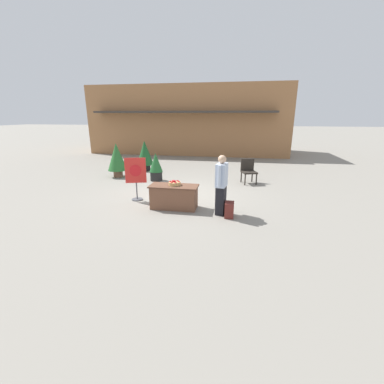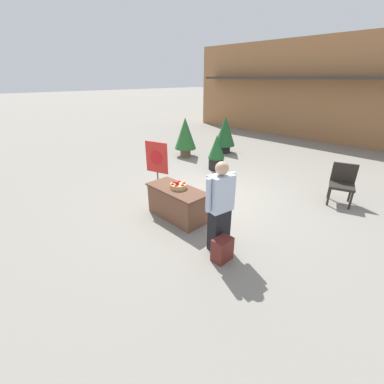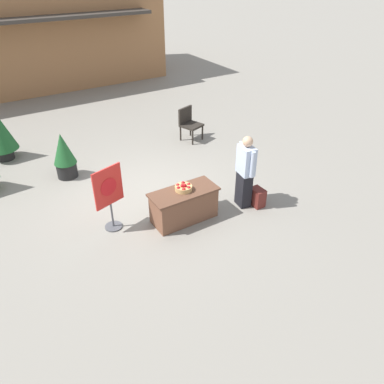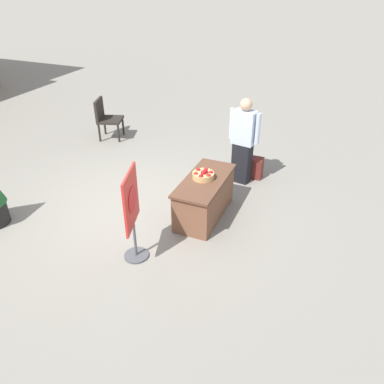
{
  "view_description": "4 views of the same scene",
  "coord_description": "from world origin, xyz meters",
  "px_view_note": "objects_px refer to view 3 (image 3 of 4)",
  "views": [
    {
      "loc": [
        2.07,
        -8.3,
        2.69
      ],
      "look_at": [
        0.74,
        -1.06,
        0.46
      ],
      "focal_mm": 24.0,
      "sensor_mm": 36.0,
      "label": 1
    },
    {
      "loc": [
        4.1,
        -4.55,
        2.88
      ],
      "look_at": [
        0.47,
        -1.03,
        0.62
      ],
      "focal_mm": 24.0,
      "sensor_mm": 36.0,
      "label": 2
    },
    {
      "loc": [
        -3.05,
        -6.82,
        4.79
      ],
      "look_at": [
        0.41,
        -1.3,
        0.64
      ],
      "focal_mm": 35.0,
      "sensor_mm": 36.0,
      "label": 3
    },
    {
      "loc": [
        -4.74,
        -3.12,
        3.64
      ],
      "look_at": [
        0.04,
        -1.12,
        0.53
      ],
      "focal_mm": 35.0,
      "sensor_mm": 36.0,
      "label": 4
    }
  ],
  "objects_px": {
    "person_visitor": "(245,172)",
    "backpack": "(257,197)",
    "display_table": "(184,205)",
    "poster_board": "(109,195)",
    "potted_plant_near_left": "(64,155)",
    "apple_basket": "(184,188)",
    "patio_chair": "(189,122)"
  },
  "relations": [
    {
      "from": "person_visitor",
      "to": "backpack",
      "type": "relative_size",
      "value": 3.96
    },
    {
      "from": "display_table",
      "to": "person_visitor",
      "type": "xyz_separation_m",
      "value": [
        1.4,
        -0.23,
        0.5
      ]
    },
    {
      "from": "display_table",
      "to": "backpack",
      "type": "bearing_deg",
      "value": -14.42
    },
    {
      "from": "display_table",
      "to": "poster_board",
      "type": "bearing_deg",
      "value": 159.16
    },
    {
      "from": "display_table",
      "to": "poster_board",
      "type": "xyz_separation_m",
      "value": [
        -1.39,
        0.53,
        0.43
      ]
    },
    {
      "from": "display_table",
      "to": "potted_plant_near_left",
      "type": "xyz_separation_m",
      "value": [
        -1.57,
        3.12,
        0.26
      ]
    },
    {
      "from": "apple_basket",
      "to": "patio_chair",
      "type": "bearing_deg",
      "value": 56.77
    },
    {
      "from": "person_visitor",
      "to": "backpack",
      "type": "height_order",
      "value": "person_visitor"
    },
    {
      "from": "patio_chair",
      "to": "potted_plant_near_left",
      "type": "height_order",
      "value": "potted_plant_near_left"
    },
    {
      "from": "display_table",
      "to": "backpack",
      "type": "height_order",
      "value": "display_table"
    },
    {
      "from": "display_table",
      "to": "person_visitor",
      "type": "height_order",
      "value": "person_visitor"
    },
    {
      "from": "apple_basket",
      "to": "patio_chair",
      "type": "xyz_separation_m",
      "value": [
        2.23,
        3.4,
        -0.21
      ]
    },
    {
      "from": "apple_basket",
      "to": "patio_chair",
      "type": "relative_size",
      "value": 0.36
    },
    {
      "from": "apple_basket",
      "to": "poster_board",
      "type": "relative_size",
      "value": 0.25
    },
    {
      "from": "apple_basket",
      "to": "potted_plant_near_left",
      "type": "bearing_deg",
      "value": 117.19
    },
    {
      "from": "apple_basket",
      "to": "backpack",
      "type": "bearing_deg",
      "value": -15.64
    },
    {
      "from": "apple_basket",
      "to": "person_visitor",
      "type": "bearing_deg",
      "value": -10.83
    },
    {
      "from": "person_visitor",
      "to": "patio_chair",
      "type": "relative_size",
      "value": 1.71
    },
    {
      "from": "potted_plant_near_left",
      "to": "patio_chair",
      "type": "bearing_deg",
      "value": 4.61
    },
    {
      "from": "apple_basket",
      "to": "potted_plant_near_left",
      "type": "height_order",
      "value": "potted_plant_near_left"
    },
    {
      "from": "backpack",
      "to": "poster_board",
      "type": "xyz_separation_m",
      "value": [
        -3.04,
        0.95,
        0.58
      ]
    },
    {
      "from": "display_table",
      "to": "poster_board",
      "type": "distance_m",
      "value": 1.55
    },
    {
      "from": "patio_chair",
      "to": "potted_plant_near_left",
      "type": "xyz_separation_m",
      "value": [
        -3.81,
        -0.31,
        0.06
      ]
    },
    {
      "from": "apple_basket",
      "to": "poster_board",
      "type": "bearing_deg",
      "value": 160.58
    },
    {
      "from": "person_visitor",
      "to": "potted_plant_near_left",
      "type": "xyz_separation_m",
      "value": [
        -2.97,
        3.35,
        -0.24
      ]
    },
    {
      "from": "apple_basket",
      "to": "person_visitor",
      "type": "xyz_separation_m",
      "value": [
        1.39,
        -0.27,
        0.09
      ]
    },
    {
      "from": "backpack",
      "to": "poster_board",
      "type": "bearing_deg",
      "value": 162.6
    },
    {
      "from": "backpack",
      "to": "potted_plant_near_left",
      "type": "height_order",
      "value": "potted_plant_near_left"
    },
    {
      "from": "display_table",
      "to": "person_visitor",
      "type": "bearing_deg",
      "value": -9.39
    },
    {
      "from": "backpack",
      "to": "patio_chair",
      "type": "distance_m",
      "value": 3.91
    },
    {
      "from": "person_visitor",
      "to": "poster_board",
      "type": "height_order",
      "value": "person_visitor"
    },
    {
      "from": "potted_plant_near_left",
      "to": "display_table",
      "type": "bearing_deg",
      "value": -63.3
    }
  ]
}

